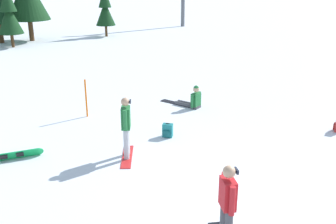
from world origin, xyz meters
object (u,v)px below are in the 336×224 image
(snowboarder_foreground, at_px, (227,205))
(pine_tree_slender, at_px, (105,9))
(backpack_teal, at_px, (168,131))
(trail_marker_pole, at_px, (86,98))
(pine_tree_broad, at_px, (9,13))
(loose_snowboard_near_right, at_px, (12,156))
(snowboarder_background, at_px, (192,100))
(snowboarder_midground, at_px, (126,126))

(snowboarder_foreground, relative_size, pine_tree_slender, 0.43)
(backpack_teal, relative_size, pine_tree_slender, 0.12)
(backpack_teal, distance_m, trail_marker_pole, 3.56)
(trail_marker_pole, height_order, pine_tree_broad, pine_tree_broad)
(pine_tree_slender, bearing_deg, loose_snowboard_near_right, -108.20)
(snowboarder_background, relative_size, loose_snowboard_near_right, 0.95)
(snowboarder_background, xyz_separation_m, pine_tree_broad, (-6.76, 16.23, 2.04))
(trail_marker_pole, bearing_deg, snowboarder_background, -4.64)
(snowboarder_midground, distance_m, loose_snowboard_near_right, 3.36)
(snowboarder_foreground, bearing_deg, pine_tree_slender, 83.40)
(loose_snowboard_near_right, height_order, backpack_teal, backpack_teal)
(snowboarder_foreground, xyz_separation_m, snowboarder_midground, (-0.81, 4.49, 0.02))
(trail_marker_pole, distance_m, pine_tree_broad, 16.22)
(snowboarder_midground, distance_m, pine_tree_broad, 20.01)
(snowboarder_background, relative_size, pine_tree_slender, 0.41)
(pine_tree_slender, bearing_deg, snowboarder_background, -91.27)
(pine_tree_slender, bearing_deg, snowboarder_foreground, -96.60)
(snowboarder_foreground, distance_m, snowboarder_background, 8.41)
(snowboarder_midground, xyz_separation_m, snowboarder_background, (3.50, 3.46, -0.65))
(loose_snowboard_near_right, relative_size, pine_tree_slender, 0.43)
(snowboarder_foreground, relative_size, pine_tree_broad, 0.41)
(snowboarder_midground, bearing_deg, pine_tree_slender, 80.05)
(snowboarder_background, relative_size, trail_marker_pole, 1.17)
(snowboarder_foreground, height_order, loose_snowboard_near_right, snowboarder_foreground)
(backpack_teal, xyz_separation_m, pine_tree_broad, (-4.86, 18.70, 2.13))
(loose_snowboard_near_right, xyz_separation_m, backpack_teal, (4.72, 0.08, 0.07))
(pine_tree_broad, bearing_deg, snowboarder_background, -67.39)
(loose_snowboard_near_right, bearing_deg, snowboarder_background, 20.99)
(backpack_teal, distance_m, pine_tree_broad, 19.44)
(loose_snowboard_near_right, distance_m, backpack_teal, 4.72)
(snowboarder_foreground, relative_size, backpack_teal, 3.74)
(snowboarder_midground, relative_size, trail_marker_pole, 1.28)
(snowboarder_foreground, relative_size, snowboarder_midground, 0.98)
(snowboarder_foreground, xyz_separation_m, pine_tree_slender, (3.10, 26.82, 1.28))
(snowboarder_background, distance_m, pine_tree_broad, 17.70)
(snowboarder_midground, distance_m, pine_tree_slender, 22.71)
(snowboarder_midground, height_order, loose_snowboard_near_right, snowboarder_midground)
(snowboarder_background, bearing_deg, snowboarder_foreground, -108.67)
(snowboarder_background, height_order, backpack_teal, snowboarder_background)
(trail_marker_pole, bearing_deg, backpack_teal, -52.40)
(backpack_teal, bearing_deg, snowboarder_foreground, -98.12)
(snowboarder_midground, height_order, pine_tree_slender, pine_tree_slender)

